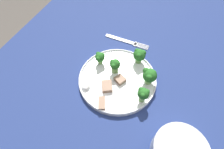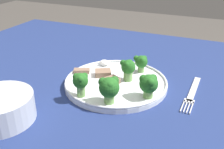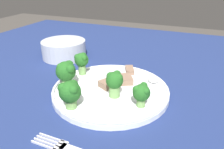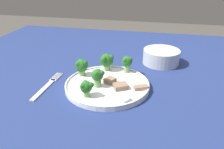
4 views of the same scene
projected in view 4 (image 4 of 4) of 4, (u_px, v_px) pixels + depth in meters
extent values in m
cube|color=navy|center=(107.00, 77.00, 0.80)|extent=(1.37, 1.18, 0.03)
cylinder|color=brown|center=(40.00, 79.00, 1.54)|extent=(0.06, 0.06, 0.67)
cylinder|color=white|center=(107.00, 86.00, 0.70)|extent=(0.27, 0.27, 0.01)
torus|color=white|center=(107.00, 83.00, 0.70)|extent=(0.27, 0.27, 0.01)
cube|color=silver|center=(43.00, 89.00, 0.69)|extent=(0.02, 0.14, 0.00)
cube|color=silver|center=(53.00, 80.00, 0.74)|extent=(0.02, 0.02, 0.00)
cube|color=silver|center=(60.00, 77.00, 0.77)|extent=(0.00, 0.05, 0.00)
cube|color=silver|center=(58.00, 77.00, 0.77)|extent=(0.00, 0.05, 0.00)
cube|color=silver|center=(56.00, 76.00, 0.77)|extent=(0.00, 0.05, 0.00)
cube|color=silver|center=(54.00, 76.00, 0.77)|extent=(0.00, 0.05, 0.00)
cylinder|color=#B7BCC6|center=(161.00, 57.00, 0.87)|extent=(0.14, 0.14, 0.06)
cylinder|color=white|center=(161.00, 58.00, 0.87)|extent=(0.12, 0.12, 0.04)
cylinder|color=#709E56|center=(99.00, 83.00, 0.68)|extent=(0.02, 0.02, 0.03)
sphere|color=#215B1E|center=(98.00, 75.00, 0.67)|extent=(0.04, 0.04, 0.04)
sphere|color=#215B1E|center=(102.00, 73.00, 0.66)|extent=(0.02, 0.02, 0.02)
sphere|color=#215B1E|center=(97.00, 71.00, 0.67)|extent=(0.02, 0.02, 0.02)
sphere|color=#215B1E|center=(96.00, 74.00, 0.66)|extent=(0.02, 0.02, 0.02)
cylinder|color=#709E56|center=(127.00, 68.00, 0.77)|extent=(0.02, 0.02, 0.03)
sphere|color=#215B1E|center=(127.00, 61.00, 0.76)|extent=(0.04, 0.04, 0.04)
sphere|color=#215B1E|center=(130.00, 60.00, 0.75)|extent=(0.02, 0.02, 0.02)
sphere|color=#215B1E|center=(126.00, 58.00, 0.76)|extent=(0.02, 0.02, 0.02)
sphere|color=#215B1E|center=(125.00, 60.00, 0.75)|extent=(0.02, 0.02, 0.02)
cylinder|color=#709E56|center=(82.00, 72.00, 0.75)|extent=(0.02, 0.02, 0.02)
sphere|color=#215B1E|center=(82.00, 66.00, 0.74)|extent=(0.04, 0.04, 0.04)
sphere|color=#215B1E|center=(85.00, 63.00, 0.73)|extent=(0.02, 0.02, 0.02)
sphere|color=#215B1E|center=(81.00, 61.00, 0.75)|extent=(0.02, 0.02, 0.02)
sphere|color=#215B1E|center=(78.00, 64.00, 0.73)|extent=(0.02, 0.02, 0.02)
cylinder|color=#709E56|center=(87.00, 93.00, 0.63)|extent=(0.02, 0.02, 0.02)
sphere|color=#215B1E|center=(86.00, 87.00, 0.62)|extent=(0.04, 0.04, 0.04)
sphere|color=#215B1E|center=(90.00, 85.00, 0.61)|extent=(0.02, 0.02, 0.02)
sphere|color=#215B1E|center=(85.00, 83.00, 0.62)|extent=(0.02, 0.02, 0.02)
sphere|color=#215B1E|center=(83.00, 86.00, 0.61)|extent=(0.02, 0.02, 0.02)
cylinder|color=#709E56|center=(107.00, 68.00, 0.78)|extent=(0.02, 0.02, 0.02)
sphere|color=#215B1E|center=(107.00, 61.00, 0.77)|extent=(0.05, 0.05, 0.05)
sphere|color=#215B1E|center=(111.00, 58.00, 0.76)|extent=(0.02, 0.02, 0.02)
sphere|color=#215B1E|center=(106.00, 56.00, 0.78)|extent=(0.02, 0.02, 0.02)
sphere|color=#215B1E|center=(104.00, 59.00, 0.76)|extent=(0.02, 0.02, 0.02)
cube|color=#846651|center=(110.00, 80.00, 0.70)|extent=(0.04, 0.04, 0.02)
cube|color=#846651|center=(121.00, 86.00, 0.67)|extent=(0.05, 0.05, 0.02)
cube|color=#846651|center=(141.00, 88.00, 0.66)|extent=(0.05, 0.04, 0.01)
ellipsoid|color=white|center=(126.00, 98.00, 0.61)|extent=(0.03, 0.03, 0.02)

